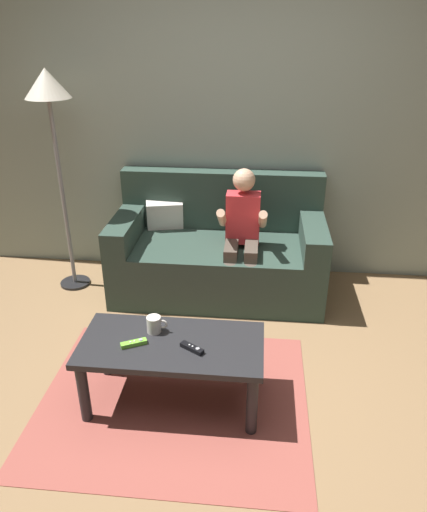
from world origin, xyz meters
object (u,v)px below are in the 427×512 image
(coffee_table, at_px, (172,352))
(couch, at_px, (218,252))
(game_remote_black_near_edge, at_px, (192,348))
(coffee_mug, at_px, (154,324))
(game_remote_lime_center, at_px, (134,343))
(floor_lamp, at_px, (49,102))
(person_seated_on_couch, at_px, (242,232))

(coffee_table, bearing_deg, couch, 84.20)
(game_remote_black_near_edge, xyz_separation_m, coffee_mug, (-0.23, 0.15, 0.04))
(coffee_table, bearing_deg, game_remote_lime_center, -167.20)
(game_remote_black_near_edge, bearing_deg, floor_lamp, 131.64)
(game_remote_lime_center, bearing_deg, person_seated_on_couch, 66.22)
(coffee_mug, xyz_separation_m, floor_lamp, (-0.94, 1.17, 1.00))
(coffee_table, distance_m, coffee_mug, 0.18)
(coffee_table, height_order, coffee_mug, coffee_mug)
(couch, height_order, floor_lamp, floor_lamp)
(game_remote_lime_center, xyz_separation_m, floor_lamp, (-0.86, 1.31, 1.04))
(couch, distance_m, person_seated_on_couch, 0.38)
(couch, relative_size, coffee_mug, 13.66)
(person_seated_on_couch, distance_m, game_remote_lime_center, 1.31)
(coffee_mug, distance_m, floor_lamp, 1.81)
(couch, bearing_deg, coffee_table, -95.80)
(person_seated_on_couch, bearing_deg, coffee_mug, -112.58)
(person_seated_on_couch, bearing_deg, coffee_table, -105.97)
(floor_lamp, bearing_deg, coffee_mug, -51.26)
(coffee_mug, bearing_deg, game_remote_lime_center, -122.34)
(couch, xyz_separation_m, person_seated_on_couch, (0.19, -0.19, 0.27))
(couch, distance_m, game_remote_lime_center, 1.42)
(game_remote_lime_center, xyz_separation_m, coffee_mug, (0.09, 0.14, 0.04))
(coffee_table, xyz_separation_m, floor_lamp, (-1.05, 1.26, 1.12))
(game_remote_lime_center, distance_m, coffee_mug, 0.16)
(couch, height_order, person_seated_on_couch, person_seated_on_couch)
(couch, bearing_deg, game_remote_black_near_edge, -90.58)
(coffee_table, relative_size, floor_lamp, 0.59)
(couch, bearing_deg, person_seated_on_couch, -44.61)
(coffee_mug, bearing_deg, person_seated_on_couch, 67.42)
(couch, relative_size, person_seated_on_couch, 1.57)
(person_seated_on_couch, relative_size, floor_lamp, 0.61)
(coffee_table, distance_m, floor_lamp, 1.99)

